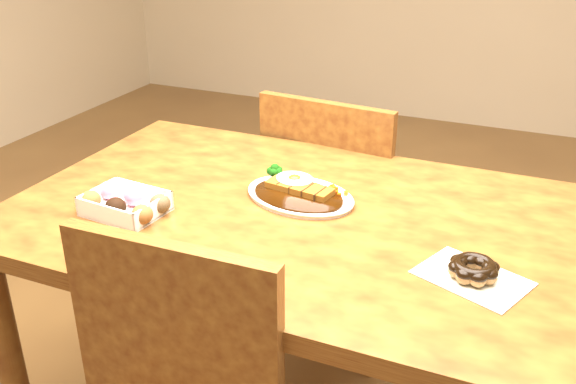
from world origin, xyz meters
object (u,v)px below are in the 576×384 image
at_px(table, 287,248).
at_px(pon_de_ring, 473,270).
at_px(chair_far, 340,214).
at_px(donut_box, 125,203).
at_px(katsu_curry_plate, 299,192).

relative_size(table, pon_de_ring, 5.43).
xyz_separation_m(chair_far, donut_box, (-0.26, -0.69, 0.29)).
distance_m(chair_far, donut_box, 0.79).
bearing_deg(donut_box, katsu_curry_plate, 34.73).
relative_size(table, katsu_curry_plate, 4.14).
bearing_deg(pon_de_ring, chair_far, 125.51).
height_order(table, chair_far, chair_far).
bearing_deg(katsu_curry_plate, table, -92.29).
bearing_deg(table, katsu_curry_plate, 87.71).
xyz_separation_m(donut_box, pon_de_ring, (0.73, 0.03, -0.00)).
bearing_deg(chair_far, donut_box, 75.10).
xyz_separation_m(chair_far, pon_de_ring, (0.47, -0.66, 0.29)).
height_order(table, donut_box, donut_box).
height_order(table, pon_de_ring, pon_de_ring).
distance_m(katsu_curry_plate, pon_de_ring, 0.45).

